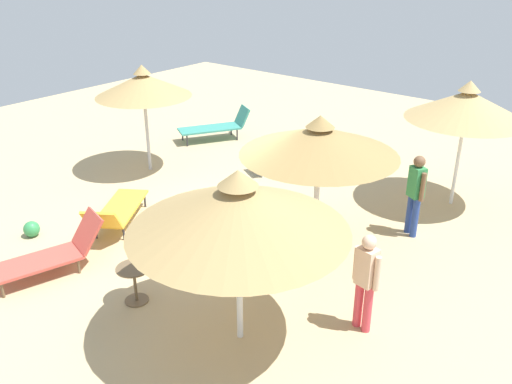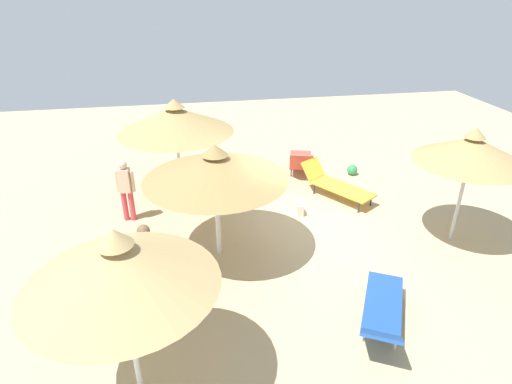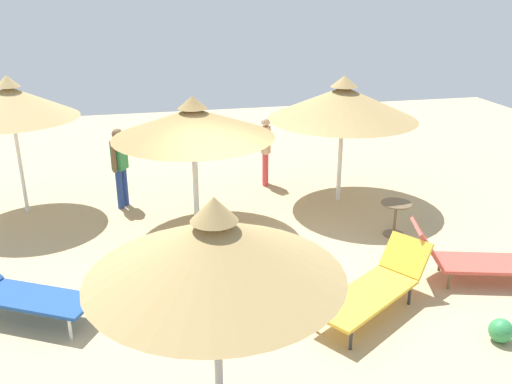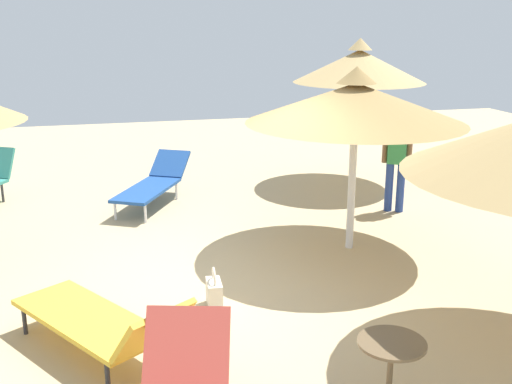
% 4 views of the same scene
% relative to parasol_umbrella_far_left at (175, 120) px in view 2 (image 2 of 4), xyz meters
% --- Properties ---
extents(ground, '(24.00, 24.00, 0.10)m').
position_rel_parasol_umbrella_far_left_xyz_m(ground, '(-2.50, -2.59, -2.14)').
color(ground, tan).
extents(parasol_umbrella_far_left, '(3.00, 3.00, 2.62)m').
position_rel_parasol_umbrella_far_left_xyz_m(parasol_umbrella_far_left, '(0.00, 0.00, 0.00)').
color(parasol_umbrella_far_left, white).
rests_on(parasol_umbrella_far_left, ground).
extents(parasol_umbrella_back, '(2.90, 2.90, 2.49)m').
position_rel_parasol_umbrella_far_left_xyz_m(parasol_umbrella_back, '(-3.08, -0.73, -0.07)').
color(parasol_umbrella_back, white).
rests_on(parasol_umbrella_back, ground).
extents(parasol_umbrella_center, '(2.31, 2.31, 2.65)m').
position_rel_parasol_umbrella_far_left_xyz_m(parasol_umbrella_center, '(-3.49, -5.98, 0.09)').
color(parasol_umbrella_center, '#B2B2B7').
rests_on(parasol_umbrella_center, ground).
extents(parasol_umbrella_far_right, '(2.46, 2.46, 2.74)m').
position_rel_parasol_umbrella_far_left_xyz_m(parasol_umbrella_far_right, '(-6.33, 0.73, 0.14)').
color(parasol_umbrella_far_right, white).
rests_on(parasol_umbrella_far_right, ground).
extents(lounge_chair_near_left, '(2.00, 1.15, 0.91)m').
position_rel_parasol_umbrella_far_left_xyz_m(lounge_chair_near_left, '(0.73, -3.62, -1.70)').
color(lounge_chair_near_left, '#CC4C3F').
rests_on(lounge_chair_near_left, ground).
extents(lounge_chair_near_right, '(2.12, 1.54, 0.75)m').
position_rel_parasol_umbrella_far_left_xyz_m(lounge_chair_near_right, '(-5.81, -3.18, -1.70)').
color(lounge_chair_near_right, '#1E478C').
rests_on(lounge_chair_near_right, ground).
extents(lounge_chair_front, '(2.10, 1.69, 0.82)m').
position_rel_parasol_umbrella_far_left_xyz_m(lounge_chair_front, '(-1.00, -4.09, -1.71)').
color(lounge_chair_front, gold).
rests_on(lounge_chair_front, ground).
extents(person_standing_far_left, '(0.34, 0.42, 1.65)m').
position_rel_parasol_umbrella_far_left_xyz_m(person_standing_far_left, '(-4.45, 0.62, -1.14)').
color(person_standing_far_left, navy).
rests_on(person_standing_far_left, ground).
extents(person_standing_back, '(0.27, 0.45, 1.57)m').
position_rel_parasol_umbrella_far_left_xyz_m(person_standing_back, '(-1.28, 1.28, -1.20)').
color(person_standing_back, '#D83F4C').
rests_on(person_standing_back, ground).
extents(handbag, '(0.34, 0.18, 0.47)m').
position_rel_parasol_umbrella_far_left_xyz_m(handbag, '(-1.77, -2.89, -1.92)').
color(handbag, beige).
rests_on(handbag, ground).
extents(side_table_round, '(0.55, 0.55, 0.63)m').
position_rel_parasol_umbrella_far_left_xyz_m(side_table_round, '(0.39, -1.86, -1.66)').
color(side_table_round, brown).
rests_on(side_table_round, ground).
extents(beach_ball, '(0.31, 0.31, 0.31)m').
position_rel_parasol_umbrella_far_left_xyz_m(beach_ball, '(0.29, -5.11, -1.93)').
color(beach_ball, '#338C4C').
rests_on(beach_ball, ground).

